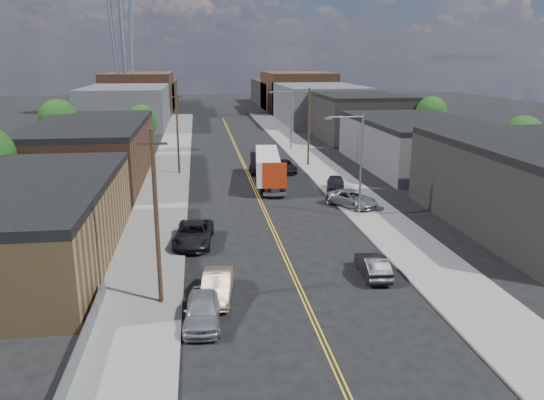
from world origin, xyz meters
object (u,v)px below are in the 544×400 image
object	(u,v)px
semi_truck	(266,165)
car_left_b	(217,286)
car_ahead_truck	(284,166)
car_right_lot_c	(335,183)
car_left_a	(203,309)
car_right_oncoming	(373,266)
car_left_c	(193,234)
car_right_lot_a	(352,198)

from	to	relation	value
semi_truck	car_left_b	distance (m)	29.43
car_ahead_truck	car_right_lot_c	bearing A→B (deg)	-73.71
car_left_a	car_right_oncoming	size ratio (longest dim) A/B	1.09
semi_truck	car_right_lot_c	xyz separation A→B (m)	(6.70, -4.96, -1.17)
semi_truck	car_left_a	bearing A→B (deg)	-97.22
car_left_a	car_left_c	world-z (taller)	car_left_c
car_right_lot_c	car_right_oncoming	bearing A→B (deg)	-83.81
car_right_lot_c	car_ahead_truck	xyz separation A→B (m)	(-3.70, 10.64, -0.18)
semi_truck	car_right_lot_a	world-z (taller)	semi_truck
car_right_oncoming	car_right_lot_c	world-z (taller)	car_right_lot_c
semi_truck	car_ahead_truck	bearing A→B (deg)	68.07
car_left_c	car_ahead_truck	bearing A→B (deg)	72.10
semi_truck	car_right_lot_a	size ratio (longest dim) A/B	2.69
car_right_lot_a	car_left_a	bearing A→B (deg)	-154.11
car_left_b	car_right_lot_c	world-z (taller)	car_right_lot_c
car_left_b	car_ahead_truck	world-z (taller)	car_left_b
car_right_oncoming	car_ahead_truck	xyz separation A→B (m)	(-0.50, 32.47, 0.04)
car_right_oncoming	car_right_lot_a	world-z (taller)	car_right_lot_a
car_left_a	car_ahead_truck	xyz separation A→B (m)	(10.36, 37.31, -0.05)
car_left_a	car_right_lot_c	xyz separation A→B (m)	(14.06, 26.66, 0.12)
semi_truck	car_ahead_truck	distance (m)	6.57
car_left_a	car_right_lot_a	distance (m)	24.99
car_left_b	car_left_c	world-z (taller)	car_left_c
car_left_b	car_ahead_truck	distance (m)	35.65
car_ahead_truck	car_left_c	bearing A→B (deg)	-116.59
car_left_a	car_ahead_truck	distance (m)	38.72
car_right_oncoming	car_left_c	bearing A→B (deg)	-30.02
car_right_oncoming	car_ahead_truck	size ratio (longest dim) A/B	0.80
car_left_b	car_right_lot_c	distance (m)	27.14
car_left_a	car_ahead_truck	world-z (taller)	car_left_a
car_left_b	car_right_lot_a	distance (m)	22.09
car_right_oncoming	car_right_lot_a	distance (m)	16.15
car_left_c	car_right_lot_a	xyz separation A→B (m)	(14.60, 8.17, 0.07)
semi_truck	car_right_lot_a	bearing A→B (deg)	-52.67
car_right_oncoming	car_right_lot_a	size ratio (longest dim) A/B	0.82
car_right_lot_a	car_right_lot_c	world-z (taller)	car_right_lot_c
car_right_lot_a	car_ahead_truck	distance (m)	17.05
car_left_a	car_right_lot_c	world-z (taller)	car_right_lot_c
semi_truck	car_right_lot_c	distance (m)	8.42
semi_truck	car_left_a	size ratio (longest dim) A/B	3.04
car_left_b	car_left_a	bearing A→B (deg)	-99.30
car_left_a	car_right_lot_a	bearing A→B (deg)	59.89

